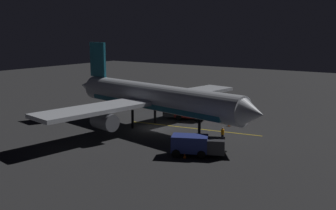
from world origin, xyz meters
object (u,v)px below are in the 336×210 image
airliner (153,98)px  traffic_cone_under_wing (218,119)px  traffic_cone_near_right (203,118)px  ground_crew_worker (223,134)px  catering_truck (186,112)px  traffic_cone_far (185,156)px  traffic_cone_near_left (229,125)px  baggage_truck (196,145)px

airliner → traffic_cone_under_wing: airliner is taller
traffic_cone_near_right → airliner: bearing=-22.7°
traffic_cone_under_wing → ground_crew_worker: bearing=30.3°
catering_truck → traffic_cone_near_right: size_ratio=12.19×
airliner → traffic_cone_far: (8.66, 10.61, -3.91)m
airliner → traffic_cone_near_right: airliner is taller
ground_crew_worker → traffic_cone_near_right: bearing=-138.9°
ground_crew_worker → traffic_cone_far: 8.04m
traffic_cone_near_left → traffic_cone_under_wing: same height
airliner → ground_crew_worker: airliner is taller
traffic_cone_under_wing → traffic_cone_near_right: bearing=-73.9°
traffic_cone_near_left → traffic_cone_near_right: same height
catering_truck → traffic_cone_far: (15.58, 9.48, -0.92)m
ground_crew_worker → traffic_cone_near_left: ground_crew_worker is taller
catering_truck → traffic_cone_near_left: bearing=88.4°
ground_crew_worker → baggage_truck: bearing=1.2°
baggage_truck → traffic_cone_under_wing: 16.92m
traffic_cone_near_left → baggage_truck: bearing=11.4°
traffic_cone_near_left → traffic_cone_near_right: size_ratio=1.00×
catering_truck → traffic_cone_under_wing: 4.83m
ground_crew_worker → traffic_cone_near_left: bearing=-160.1°
ground_crew_worker → traffic_cone_under_wing: ground_crew_worker is taller
traffic_cone_near_right → baggage_truck: bearing=26.8°
airliner → baggage_truck: airliner is taller
baggage_truck → ground_crew_worker: 6.60m
ground_crew_worker → traffic_cone_near_left: (-7.37, -2.68, -0.64)m
catering_truck → traffic_cone_far: size_ratio=12.19×
traffic_cone_under_wing → baggage_truck: bearing=19.3°
airliner → baggage_truck: bearing=56.9°
traffic_cone_far → catering_truck: bearing=-148.7°
ground_crew_worker → traffic_cone_under_wing: size_ratio=3.16×
baggage_truck → catering_truck: 17.34m
traffic_cone_near_left → traffic_cone_near_right: 5.11m
ground_crew_worker → traffic_cone_under_wing: bearing=-149.7°
catering_truck → traffic_cone_near_left: (0.21, 7.18, -0.92)m
traffic_cone_near_right → traffic_cone_near_left: bearing=74.7°
airliner → catering_truck: bearing=170.8°
catering_truck → traffic_cone_under_wing: bearing=111.9°
airliner → catering_truck: airliner is taller
baggage_truck → traffic_cone_near_right: (-15.32, -7.74, -0.90)m
traffic_cone_under_wing → airliner: bearing=-32.5°
traffic_cone_under_wing → traffic_cone_far: bearing=16.3°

